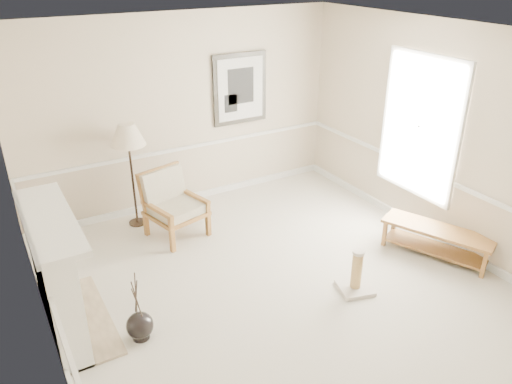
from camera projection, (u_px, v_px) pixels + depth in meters
ground at (281, 288)px, 5.94m from camera, size 5.50×5.50×0.00m
room at (291, 136)px, 5.25m from camera, size 5.04×5.54×2.92m
fireplace at (56, 276)px, 5.07m from camera, size 0.64×1.64×1.31m
floor_vase at (140, 326)px, 5.11m from camera, size 0.28×0.28×0.82m
armchair at (171, 201)px, 6.92m from camera, size 0.86×0.90×0.93m
floor_lamp at (128, 138)px, 6.79m from camera, size 0.50×0.50×1.53m
bench at (437, 237)px, 6.48m from camera, size 0.95×1.45×0.40m
scratching_post at (356, 278)px, 5.84m from camera, size 0.47×0.47×0.54m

